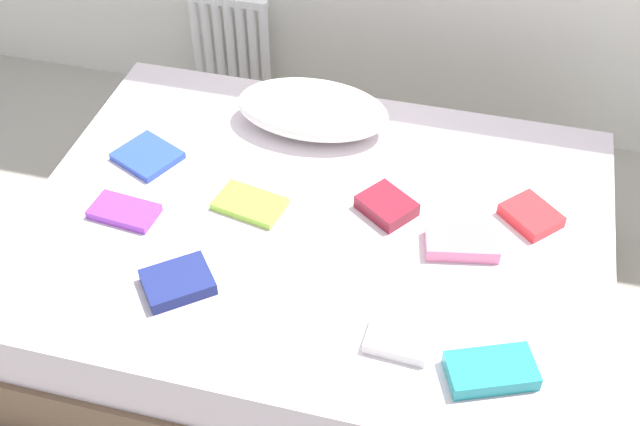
{
  "coord_description": "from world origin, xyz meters",
  "views": [
    {
      "loc": [
        0.48,
        -1.82,
        2.36
      ],
      "look_at": [
        0.0,
        0.05,
        0.48
      ],
      "focal_mm": 43.94,
      "sensor_mm": 36.0,
      "label": 1
    }
  ],
  "objects_px": {
    "textbook_white": "(398,341)",
    "textbook_red": "(531,216)",
    "pillow": "(312,109)",
    "textbook_navy": "(178,282)",
    "textbook_lime": "(250,203)",
    "bed": "(317,269)",
    "textbook_teal": "(491,371)",
    "radiator": "(231,45)",
    "textbook_pink": "(462,243)",
    "textbook_blue": "(148,156)",
    "textbook_purple": "(124,211)",
    "textbook_maroon": "(387,206)"
  },
  "relations": [
    {
      "from": "pillow",
      "to": "textbook_white",
      "type": "height_order",
      "value": "pillow"
    },
    {
      "from": "pillow",
      "to": "textbook_blue",
      "type": "xyz_separation_m",
      "value": [
        -0.53,
        -0.34,
        -0.07
      ]
    },
    {
      "from": "textbook_teal",
      "to": "textbook_white",
      "type": "relative_size",
      "value": 1.35
    },
    {
      "from": "pillow",
      "to": "textbook_navy",
      "type": "height_order",
      "value": "pillow"
    },
    {
      "from": "pillow",
      "to": "textbook_navy",
      "type": "distance_m",
      "value": 0.91
    },
    {
      "from": "textbook_blue",
      "to": "textbook_white",
      "type": "xyz_separation_m",
      "value": [
        1.04,
        -0.6,
        0.0
      ]
    },
    {
      "from": "textbook_teal",
      "to": "radiator",
      "type": "bearing_deg",
      "value": 106.62
    },
    {
      "from": "textbook_lime",
      "to": "textbook_teal",
      "type": "height_order",
      "value": "textbook_teal"
    },
    {
      "from": "textbook_blue",
      "to": "textbook_navy",
      "type": "distance_m",
      "value": 0.64
    },
    {
      "from": "textbook_white",
      "to": "textbook_red",
      "type": "height_order",
      "value": "textbook_red"
    },
    {
      "from": "textbook_teal",
      "to": "textbook_maroon",
      "type": "xyz_separation_m",
      "value": [
        -0.41,
        0.58,
        -0.0
      ]
    },
    {
      "from": "radiator",
      "to": "pillow",
      "type": "height_order",
      "value": "pillow"
    },
    {
      "from": "textbook_blue",
      "to": "textbook_red",
      "type": "relative_size",
      "value": 1.19
    },
    {
      "from": "textbook_blue",
      "to": "textbook_purple",
      "type": "relative_size",
      "value": 0.93
    },
    {
      "from": "textbook_white",
      "to": "textbook_red",
      "type": "bearing_deg",
      "value": 64.0
    },
    {
      "from": "pillow",
      "to": "textbook_purple",
      "type": "bearing_deg",
      "value": -127.94
    },
    {
      "from": "textbook_blue",
      "to": "textbook_maroon",
      "type": "xyz_separation_m",
      "value": [
        0.9,
        -0.06,
        0.01
      ]
    },
    {
      "from": "textbook_blue",
      "to": "textbook_navy",
      "type": "relative_size",
      "value": 1.02
    },
    {
      "from": "pillow",
      "to": "textbook_navy",
      "type": "xyz_separation_m",
      "value": [
        -0.2,
        -0.89,
        -0.06
      ]
    },
    {
      "from": "bed",
      "to": "textbook_lime",
      "type": "height_order",
      "value": "textbook_lime"
    },
    {
      "from": "textbook_pink",
      "to": "pillow",
      "type": "bearing_deg",
      "value": 130.28
    },
    {
      "from": "pillow",
      "to": "textbook_navy",
      "type": "bearing_deg",
      "value": -102.42
    },
    {
      "from": "bed",
      "to": "textbook_teal",
      "type": "bearing_deg",
      "value": -37.77
    },
    {
      "from": "bed",
      "to": "textbook_teal",
      "type": "xyz_separation_m",
      "value": [
        0.63,
        -0.49,
        0.28
      ]
    },
    {
      "from": "pillow",
      "to": "textbook_white",
      "type": "distance_m",
      "value": 1.06
    },
    {
      "from": "textbook_purple",
      "to": "textbook_navy",
      "type": "relative_size",
      "value": 1.09
    },
    {
      "from": "radiator",
      "to": "textbook_red",
      "type": "bearing_deg",
      "value": -35.6
    },
    {
      "from": "textbook_navy",
      "to": "textbook_maroon",
      "type": "height_order",
      "value": "textbook_maroon"
    },
    {
      "from": "textbook_pink",
      "to": "textbook_maroon",
      "type": "relative_size",
      "value": 1.32
    },
    {
      "from": "textbook_lime",
      "to": "textbook_blue",
      "type": "distance_m",
      "value": 0.47
    },
    {
      "from": "bed",
      "to": "textbook_pink",
      "type": "height_order",
      "value": "textbook_pink"
    },
    {
      "from": "textbook_navy",
      "to": "textbook_lime",
      "type": "bearing_deg",
      "value": 37.02
    },
    {
      "from": "bed",
      "to": "radiator",
      "type": "height_order",
      "value": "radiator"
    },
    {
      "from": "pillow",
      "to": "textbook_teal",
      "type": "distance_m",
      "value": 1.25
    },
    {
      "from": "textbook_purple",
      "to": "textbook_pink",
      "type": "height_order",
      "value": "textbook_pink"
    },
    {
      "from": "radiator",
      "to": "textbook_pink",
      "type": "height_order",
      "value": "radiator"
    },
    {
      "from": "bed",
      "to": "textbook_pink",
      "type": "bearing_deg",
      "value": -1.79
    },
    {
      "from": "pillow",
      "to": "textbook_purple",
      "type": "relative_size",
      "value": 2.6
    },
    {
      "from": "bed",
      "to": "textbook_blue",
      "type": "bearing_deg",
      "value": 167.5
    },
    {
      "from": "textbook_white",
      "to": "radiator",
      "type": "bearing_deg",
      "value": 126.52
    },
    {
      "from": "textbook_blue",
      "to": "textbook_red",
      "type": "xyz_separation_m",
      "value": [
        1.38,
        0.02,
        0.01
      ]
    },
    {
      "from": "radiator",
      "to": "textbook_navy",
      "type": "relative_size",
      "value": 2.46
    },
    {
      "from": "textbook_purple",
      "to": "textbook_maroon",
      "type": "distance_m",
      "value": 0.89
    },
    {
      "from": "bed",
      "to": "textbook_navy",
      "type": "distance_m",
      "value": 0.59
    },
    {
      "from": "bed",
      "to": "radiator",
      "type": "xyz_separation_m",
      "value": [
        -0.73,
        1.2,
        0.09
      ]
    },
    {
      "from": "textbook_blue",
      "to": "textbook_pink",
      "type": "relative_size",
      "value": 0.9
    },
    {
      "from": "textbook_blue",
      "to": "radiator",
      "type": "bearing_deg",
      "value": 118.46
    },
    {
      "from": "radiator",
      "to": "textbook_white",
      "type": "relative_size",
      "value": 2.79
    },
    {
      "from": "textbook_white",
      "to": "textbook_lime",
      "type": "bearing_deg",
      "value": 145.86
    },
    {
      "from": "textbook_white",
      "to": "textbook_red",
      "type": "xyz_separation_m",
      "value": [
        0.34,
        0.62,
        0.0
      ]
    }
  ]
}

